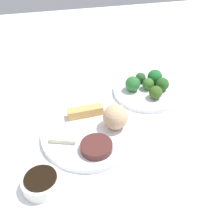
{
  "coord_description": "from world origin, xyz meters",
  "views": [
    {
      "loc": [
        -0.53,
        0.09,
        0.58
      ],
      "look_at": [
        0.09,
        -0.05,
        0.06
      ],
      "focal_mm": 44.44,
      "sensor_mm": 36.0,
      "label": 1
    }
  ],
  "objects": [
    {
      "name": "tabletop",
      "position": [
        0.0,
        0.0,
        0.01
      ],
      "size": [
        2.2,
        2.2,
        0.02
      ],
      "primitive_type": "cube",
      "color": "white",
      "rests_on": "ground"
    },
    {
      "name": "main_plate",
      "position": [
        0.04,
        0.02,
        0.03
      ],
      "size": [
        0.28,
        0.28,
        0.02
      ],
      "primitive_type": "cylinder",
      "color": "white",
      "rests_on": "tabletop"
    },
    {
      "name": "rice_scoop",
      "position": [
        0.05,
        -0.06,
        0.07
      ],
      "size": [
        0.07,
        0.07,
        0.07
      ],
      "primitive_type": "sphere",
      "color": "tan",
      "rests_on": "main_plate"
    },
    {
      "name": "spring_roll",
      "position": [
        0.12,
        0.02,
        0.05
      ],
      "size": [
        0.03,
        0.11,
        0.03
      ],
      "primitive_type": "cube",
      "rotation": [
        0.0,
        0.0,
        1.63
      ],
      "color": "tan",
      "rests_on": "main_plate"
    },
    {
      "name": "crab_rangoon_wonton",
      "position": [
        0.04,
        0.09,
        0.04
      ],
      "size": [
        0.08,
        0.09,
        0.01
      ],
      "primitive_type": "cube",
      "rotation": [
        0.0,
        0.0,
        -0.33
      ],
      "color": "beige",
      "rests_on": "main_plate"
    },
    {
      "name": "stir_fry_heap",
      "position": [
        -0.03,
        0.01,
        0.05
      ],
      "size": [
        0.09,
        0.09,
        0.02
      ],
      "primitive_type": "cylinder",
      "color": "#4D2421",
      "rests_on": "main_plate"
    },
    {
      "name": "broccoli_plate",
      "position": [
        0.21,
        -0.21,
        0.03
      ],
      "size": [
        0.24,
        0.24,
        0.01
      ],
      "primitive_type": "cylinder",
      "color": "white",
      "rests_on": "tabletop"
    },
    {
      "name": "broccoli_floret_0",
      "position": [
        0.22,
        -0.16,
        0.06
      ],
      "size": [
        0.05,
        0.05,
        0.05
      ],
      "primitive_type": "sphere",
      "color": "#2B7030",
      "rests_on": "broccoli_plate"
    },
    {
      "name": "broccoli_floret_1",
      "position": [
        0.21,
        -0.21,
        0.05
      ],
      "size": [
        0.04,
        0.04,
        0.04
      ],
      "primitive_type": "sphere",
      "color": "#3C6F28",
      "rests_on": "broccoli_plate"
    },
    {
      "name": "broccoli_floret_2",
      "position": [
        0.2,
        -0.26,
        0.06
      ],
      "size": [
        0.04,
        0.04,
        0.04
      ],
      "primitive_type": "sphere",
      "color": "#275A20",
      "rests_on": "broccoli_plate"
    },
    {
      "name": "broccoli_floret_3",
      "position": [
        0.24,
        -0.24,
        0.06
      ],
      "size": [
        0.05,
        0.05,
        0.05
      ],
      "primitive_type": "sphere",
      "color": "#1E6A2D",
      "rests_on": "broccoli_plate"
    },
    {
      "name": "broccoli_floret_4",
      "position": [
        0.16,
        -0.22,
        0.06
      ],
      "size": [
        0.04,
        0.04,
        0.04
      ],
      "primitive_type": "sphere",
      "color": "#395A1E",
      "rests_on": "broccoli_plate"
    },
    {
      "name": "broccoli_floret_5",
      "position": [
        0.26,
        -0.2,
        0.05
      ],
      "size": [
        0.04,
        0.04,
        0.04
      ],
      "primitive_type": "sphere",
      "color": "#295729",
      "rests_on": "broccoli_plate"
    },
    {
      "name": "soy_sauce_bowl",
      "position": [
        -0.1,
        0.16,
        0.04
      ],
      "size": [
        0.09,
        0.09,
        0.03
      ],
      "primitive_type": "cylinder",
      "color": "white",
      "rests_on": "tabletop"
    },
    {
      "name": "soy_sauce_bowl_liquid",
      "position": [
        -0.1,
        0.16,
        0.05
      ],
      "size": [
        0.08,
        0.08,
        0.0
      ],
      "primitive_type": "cylinder",
      "color": "black",
      "rests_on": "soy_sauce_bowl"
    }
  ]
}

